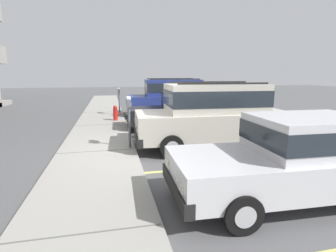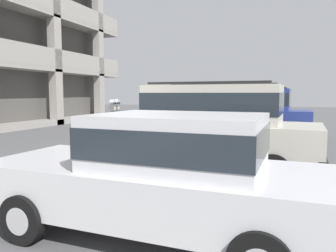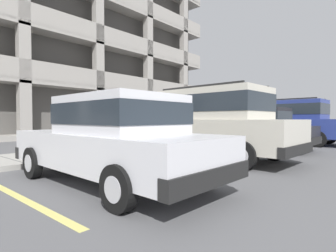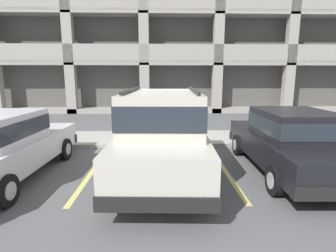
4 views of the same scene
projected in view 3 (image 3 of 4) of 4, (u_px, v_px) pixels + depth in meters
ground_plane at (154, 154)px, 8.90m from camera, size 80.00×80.00×0.10m
sidewalk at (129, 148)px, 9.75m from camera, size 40.00×2.20×0.12m
parking_stall_lines at (215, 151)px, 9.22m from camera, size 13.29×4.80×0.01m
silver_suv at (212, 121)px, 7.47m from camera, size 2.17×4.86×2.03m
red_sedan at (114, 137)px, 4.64m from camera, size 1.94×4.53×1.54m
dark_hatchback at (252, 127)px, 9.84m from camera, size 1.92×4.52×1.54m
blue_coupe at (289, 120)px, 12.13m from camera, size 2.17×4.86×2.03m
parking_meter_near at (151, 116)px, 9.26m from camera, size 0.35×0.12×1.51m
parking_meter_far at (236, 118)px, 14.25m from camera, size 0.35×0.12×1.44m
fire_hydrant at (215, 132)px, 13.12m from camera, size 0.30×0.30×0.70m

